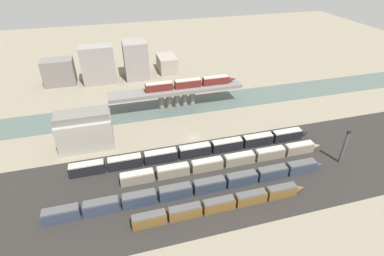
{
  "coord_description": "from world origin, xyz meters",
  "views": [
    {
      "loc": [
        -26.27,
        -92.31,
        64.77
      ],
      "look_at": [
        0.0,
        1.47,
        3.57
      ],
      "focal_mm": 28.0,
      "sensor_mm": 36.0,
      "label": 1
    }
  ],
  "objects_px": {
    "train_on_bridge": "(191,83)",
    "train_yard_far": "(227,161)",
    "warehouse_building": "(85,130)",
    "signal_tower": "(344,147)",
    "train_yard_near": "(222,204)",
    "train_yard_outer": "(198,150)",
    "train_yard_mid": "(196,188)"
  },
  "relations": [
    {
      "from": "train_yard_near",
      "to": "train_yard_outer",
      "type": "xyz_separation_m",
      "value": [
        0.76,
        26.04,
        0.22
      ]
    },
    {
      "from": "warehouse_building",
      "to": "signal_tower",
      "type": "relative_size",
      "value": 1.5
    },
    {
      "from": "train_yard_near",
      "to": "train_yard_outer",
      "type": "height_order",
      "value": "train_yard_outer"
    },
    {
      "from": "train_yard_mid",
      "to": "signal_tower",
      "type": "relative_size",
      "value": 6.83
    },
    {
      "from": "signal_tower",
      "to": "train_yard_far",
      "type": "bearing_deg",
      "value": 167.18
    },
    {
      "from": "train_on_bridge",
      "to": "train_yard_near",
      "type": "bearing_deg",
      "value": -97.62
    },
    {
      "from": "train_on_bridge",
      "to": "train_yard_near",
      "type": "height_order",
      "value": "train_on_bridge"
    },
    {
      "from": "train_on_bridge",
      "to": "train_yard_outer",
      "type": "relative_size",
      "value": 0.48
    },
    {
      "from": "train_yard_outer",
      "to": "train_on_bridge",
      "type": "bearing_deg",
      "value": 78.36
    },
    {
      "from": "train_yard_outer",
      "to": "train_yard_near",
      "type": "bearing_deg",
      "value": -91.67
    },
    {
      "from": "train_on_bridge",
      "to": "train_yard_far",
      "type": "distance_m",
      "value": 47.02
    },
    {
      "from": "train_yard_near",
      "to": "train_yard_mid",
      "type": "distance_m",
      "value": 9.64
    },
    {
      "from": "warehouse_building",
      "to": "train_yard_mid",
      "type": "bearing_deg",
      "value": -47.5
    },
    {
      "from": "warehouse_building",
      "to": "signal_tower",
      "type": "xyz_separation_m",
      "value": [
        83.48,
        -33.84,
        -0.47
      ]
    },
    {
      "from": "signal_tower",
      "to": "train_yard_mid",
      "type": "bearing_deg",
      "value": -179.01
    },
    {
      "from": "train_yard_near",
      "to": "train_yard_outer",
      "type": "distance_m",
      "value": 26.05
    },
    {
      "from": "train_yard_far",
      "to": "train_yard_outer",
      "type": "bearing_deg",
      "value": 131.7
    },
    {
      "from": "train_yard_near",
      "to": "warehouse_building",
      "type": "distance_m",
      "value": 56.85
    },
    {
      "from": "train_on_bridge",
      "to": "warehouse_building",
      "type": "xyz_separation_m",
      "value": [
        -45.66,
        -21.02,
        -4.1
      ]
    },
    {
      "from": "train_yard_near",
      "to": "train_yard_far",
      "type": "xyz_separation_m",
      "value": [
        8.26,
        17.62,
        0.05
      ]
    },
    {
      "from": "train_yard_near",
      "to": "train_yard_far",
      "type": "bearing_deg",
      "value": 64.88
    },
    {
      "from": "train_yard_near",
      "to": "train_on_bridge",
      "type": "bearing_deg",
      "value": 82.38
    },
    {
      "from": "train_yard_far",
      "to": "train_yard_outer",
      "type": "distance_m",
      "value": 11.28
    },
    {
      "from": "train_yard_far",
      "to": "train_yard_mid",
      "type": "bearing_deg",
      "value": -144.79
    },
    {
      "from": "train_yard_mid",
      "to": "warehouse_building",
      "type": "distance_m",
      "value": 47.34
    },
    {
      "from": "train_on_bridge",
      "to": "warehouse_building",
      "type": "height_order",
      "value": "warehouse_building"
    },
    {
      "from": "signal_tower",
      "to": "train_on_bridge",
      "type": "bearing_deg",
      "value": 124.59
    },
    {
      "from": "train_on_bridge",
      "to": "train_yard_mid",
      "type": "xyz_separation_m",
      "value": [
        -13.83,
        -55.75,
        -8.76
      ]
    },
    {
      "from": "train_yard_outer",
      "to": "warehouse_building",
      "type": "xyz_separation_m",
      "value": [
        -37.88,
        16.74,
        4.6
      ]
    },
    {
      "from": "train_yard_far",
      "to": "signal_tower",
      "type": "bearing_deg",
      "value": -12.82
    },
    {
      "from": "train_yard_near",
      "to": "warehouse_building",
      "type": "xyz_separation_m",
      "value": [
        -37.13,
        42.78,
        4.82
      ]
    },
    {
      "from": "train_yard_mid",
      "to": "train_yard_outer",
      "type": "relative_size",
      "value": 0.99
    }
  ]
}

